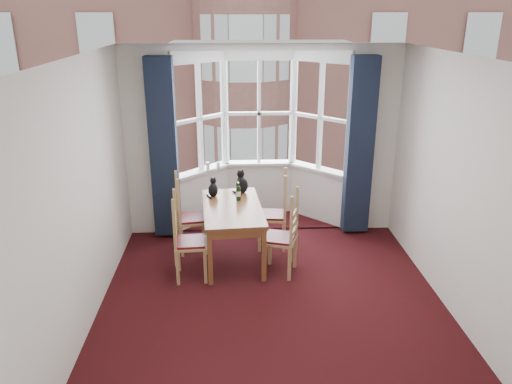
{
  "coord_description": "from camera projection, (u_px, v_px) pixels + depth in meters",
  "views": [
    {
      "loc": [
        -0.44,
        -4.9,
        3.22
      ],
      "look_at": [
        -0.15,
        1.05,
        1.05
      ],
      "focal_mm": 35.0,
      "sensor_mm": 36.0,
      "label": 1
    }
  ],
  "objects": [
    {
      "name": "floor",
      "position": [
        273.0,
        309.0,
        5.72
      ],
      "size": [
        4.5,
        4.5,
        0.0
      ],
      "primitive_type": "plane",
      "color": "black",
      "rests_on": "ground"
    },
    {
      "name": "cat_right",
      "position": [
        242.0,
        184.0,
        7.12
      ],
      "size": [
        0.22,
        0.27,
        0.33
      ],
      "color": "black",
      "rests_on": "dining_table"
    },
    {
      "name": "wall_left",
      "position": [
        82.0,
        198.0,
        5.15
      ],
      "size": [
        0.0,
        4.5,
        4.5
      ],
      "primitive_type": "plane",
      "rotation": [
        1.57,
        0.0,
        1.57
      ],
      "color": "silver",
      "rests_on": "floor"
    },
    {
      "name": "tenement_building",
      "position": [
        242.0,
        58.0,
        18.32
      ],
      "size": [
        18.4,
        7.8,
        15.2
      ],
      "color": "#9E5F51",
      "rests_on": "street"
    },
    {
      "name": "chair_left_far",
      "position": [
        186.0,
        220.0,
        6.96
      ],
      "size": [
        0.47,
        0.48,
        0.92
      ],
      "color": "tan",
      "rests_on": "floor"
    },
    {
      "name": "dining_table",
      "position": [
        232.0,
        213.0,
        6.67
      ],
      "size": [
        0.87,
        1.49,
        0.77
      ],
      "color": "brown",
      "rests_on": "floor"
    },
    {
      "name": "curtain_left",
      "position": [
        164.0,
        150.0,
        7.13
      ],
      "size": [
        0.38,
        0.22,
        2.6
      ],
      "primitive_type": "cube",
      "color": "#171F33",
      "rests_on": "floor"
    },
    {
      "name": "wall_back_pier_right",
      "position": [
        372.0,
        140.0,
        7.43
      ],
      "size": [
        0.7,
        0.12,
        2.8
      ],
      "primitive_type": "cube",
      "color": "silver",
      "rests_on": "floor"
    },
    {
      "name": "wall_back_pier_left",
      "position": [
        149.0,
        143.0,
        7.27
      ],
      "size": [
        0.7,
        0.12,
        2.8
      ],
      "primitive_type": "cube",
      "color": "silver",
      "rests_on": "floor"
    },
    {
      "name": "ceiling",
      "position": [
        277.0,
        57.0,
        4.76
      ],
      "size": [
        4.5,
        4.5,
        0.0
      ],
      "primitive_type": "plane",
      "rotation": [
        3.14,
        0.0,
        0.0
      ],
      "color": "white",
      "rests_on": "floor"
    },
    {
      "name": "chair_right_near",
      "position": [
        287.0,
        240.0,
        6.35
      ],
      "size": [
        0.51,
        0.52,
        0.92
      ],
      "color": "tan",
      "rests_on": "floor"
    },
    {
      "name": "cat_left",
      "position": [
        213.0,
        189.0,
        6.99
      ],
      "size": [
        0.14,
        0.2,
        0.27
      ],
      "color": "black",
      "rests_on": "dining_table"
    },
    {
      "name": "street",
      "position": [
        238.0,
        139.0,
        38.04
      ],
      "size": [
        80.0,
        80.0,
        0.0
      ],
      "primitive_type": "plane",
      "color": "#333335",
      "rests_on": "ground"
    },
    {
      "name": "curtain_right",
      "position": [
        360.0,
        147.0,
        7.27
      ],
      "size": [
        0.38,
        0.22,
        2.6
      ],
      "primitive_type": "cube",
      "color": "#171F33",
      "rests_on": "floor"
    },
    {
      "name": "wall_right",
      "position": [
        461.0,
        191.0,
        5.33
      ],
      "size": [
        0.0,
        4.5,
        4.5
      ],
      "primitive_type": "plane",
      "rotation": [
        1.57,
        0.0,
        -1.57
      ],
      "color": "silver",
      "rests_on": "floor"
    },
    {
      "name": "wine_bottle",
      "position": [
        238.0,
        192.0,
        6.82
      ],
      "size": [
        0.07,
        0.07,
        0.26
      ],
      "color": "black",
      "rests_on": "dining_table"
    },
    {
      "name": "bay_window",
      "position": [
        260.0,
        134.0,
        7.82
      ],
      "size": [
        2.76,
        0.94,
        2.8
      ],
      "color": "white",
      "rests_on": "floor"
    },
    {
      "name": "chair_left_near",
      "position": [
        183.0,
        244.0,
        6.25
      ],
      "size": [
        0.43,
        0.45,
        0.92
      ],
      "color": "tan",
      "rests_on": "floor"
    },
    {
      "name": "candle_tall",
      "position": [
        208.0,
        166.0,
        7.8
      ],
      "size": [
        0.06,
        0.06,
        0.12
      ],
      "primitive_type": "cylinder",
      "color": "white",
      "rests_on": "bay_window"
    },
    {
      "name": "chair_right_far",
      "position": [
        278.0,
        216.0,
        7.08
      ],
      "size": [
        0.44,
        0.46,
        0.92
      ],
      "color": "tan",
      "rests_on": "floor"
    },
    {
      "name": "candle_short",
      "position": [
        218.0,
        166.0,
        7.84
      ],
      "size": [
        0.06,
        0.06,
        0.11
      ],
      "primitive_type": "cylinder",
      "color": "white",
      "rests_on": "bay_window"
    },
    {
      "name": "wall_near",
      "position": [
        305.0,
        319.0,
        3.13
      ],
      "size": [
        4.0,
        0.0,
        4.0
      ],
      "primitive_type": "plane",
      "rotation": [
        -1.57,
        0.0,
        0.0
      ],
      "color": "silver",
      "rests_on": "floor"
    }
  ]
}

